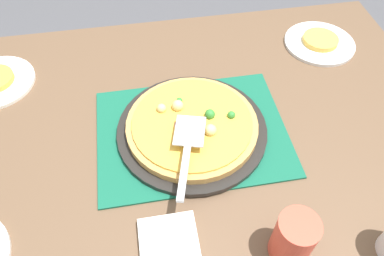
{
  "coord_description": "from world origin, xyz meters",
  "views": [
    {
      "loc": [
        0.1,
        0.58,
        1.49
      ],
      "look_at": [
        0.0,
        0.0,
        0.77
      ],
      "focal_mm": 34.4,
      "sensor_mm": 36.0,
      "label": 1
    }
  ],
  "objects_px": {
    "pizza_pan": "(192,130)",
    "plate_far_right": "(319,43)",
    "napkin_stack": "(169,243)",
    "pizza": "(192,124)",
    "served_slice_right": "(320,40)",
    "pizza_server": "(187,147)",
    "cup_corner": "(294,238)"
  },
  "relations": [
    {
      "from": "cup_corner",
      "to": "napkin_stack",
      "type": "relative_size",
      "value": 1.0
    },
    {
      "from": "napkin_stack",
      "to": "pizza_server",
      "type": "bearing_deg",
      "value": -110.37
    },
    {
      "from": "pizza",
      "to": "napkin_stack",
      "type": "height_order",
      "value": "pizza"
    },
    {
      "from": "served_slice_right",
      "to": "pizza_pan",
      "type": "bearing_deg",
      "value": 31.9
    },
    {
      "from": "pizza_pan",
      "to": "served_slice_right",
      "type": "xyz_separation_m",
      "value": [
        -0.46,
        -0.29,
        0.01
      ]
    },
    {
      "from": "served_slice_right",
      "to": "pizza_server",
      "type": "height_order",
      "value": "pizza_server"
    },
    {
      "from": "napkin_stack",
      "to": "plate_far_right",
      "type": "bearing_deg",
      "value": -134.4
    },
    {
      "from": "cup_corner",
      "to": "pizza_server",
      "type": "distance_m",
      "value": 0.29
    },
    {
      "from": "pizza_pan",
      "to": "plate_far_right",
      "type": "distance_m",
      "value": 0.54
    },
    {
      "from": "pizza",
      "to": "plate_far_right",
      "type": "xyz_separation_m",
      "value": [
        -0.46,
        -0.29,
        -0.03
      ]
    },
    {
      "from": "pizza",
      "to": "served_slice_right",
      "type": "xyz_separation_m",
      "value": [
        -0.46,
        -0.29,
        -0.02
      ]
    },
    {
      "from": "pizza_pan",
      "to": "pizza",
      "type": "distance_m",
      "value": 0.02
    },
    {
      "from": "napkin_stack",
      "to": "pizza",
      "type": "bearing_deg",
      "value": -108.85
    },
    {
      "from": "plate_far_right",
      "to": "cup_corner",
      "type": "xyz_separation_m",
      "value": [
        0.32,
        0.62,
        0.06
      ]
    },
    {
      "from": "plate_far_right",
      "to": "pizza",
      "type": "bearing_deg",
      "value": 31.87
    },
    {
      "from": "pizza",
      "to": "plate_far_right",
      "type": "bearing_deg",
      "value": -148.13
    },
    {
      "from": "pizza",
      "to": "plate_far_right",
      "type": "height_order",
      "value": "pizza"
    },
    {
      "from": "pizza_pan",
      "to": "plate_far_right",
      "type": "relative_size",
      "value": 1.73
    },
    {
      "from": "pizza_pan",
      "to": "pizza_server",
      "type": "distance_m",
      "value": 0.11
    },
    {
      "from": "pizza_pan",
      "to": "napkin_stack",
      "type": "height_order",
      "value": "pizza_pan"
    },
    {
      "from": "pizza",
      "to": "cup_corner",
      "type": "xyz_separation_m",
      "value": [
        -0.14,
        0.33,
        0.03
      ]
    },
    {
      "from": "pizza",
      "to": "napkin_stack",
      "type": "relative_size",
      "value": 2.75
    },
    {
      "from": "pizza_pan",
      "to": "pizza",
      "type": "relative_size",
      "value": 1.15
    },
    {
      "from": "pizza_server",
      "to": "plate_far_right",
      "type": "bearing_deg",
      "value": -141.99
    },
    {
      "from": "pizza",
      "to": "served_slice_right",
      "type": "bearing_deg",
      "value": -148.13
    },
    {
      "from": "served_slice_right",
      "to": "pizza_server",
      "type": "xyz_separation_m",
      "value": [
        0.49,
        0.38,
        0.05
      ]
    },
    {
      "from": "pizza_pan",
      "to": "plate_far_right",
      "type": "bearing_deg",
      "value": -148.1
    },
    {
      "from": "served_slice_right",
      "to": "pizza_server",
      "type": "bearing_deg",
      "value": 38.01
    },
    {
      "from": "pizza_pan",
      "to": "cup_corner",
      "type": "relative_size",
      "value": 3.17
    },
    {
      "from": "pizza",
      "to": "napkin_stack",
      "type": "xyz_separation_m",
      "value": [
        0.1,
        0.28,
        -0.03
      ]
    },
    {
      "from": "pizza_pan",
      "to": "napkin_stack",
      "type": "xyz_separation_m",
      "value": [
        0.1,
        0.28,
        -0.01
      ]
    },
    {
      "from": "served_slice_right",
      "to": "pizza",
      "type": "bearing_deg",
      "value": 31.87
    }
  ]
}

